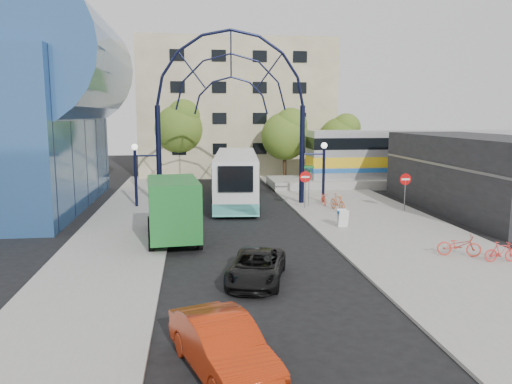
{
  "coord_description": "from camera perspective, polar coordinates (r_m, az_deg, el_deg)",
  "views": [
    {
      "loc": [
        -2.72,
        -20.62,
        6.39
      ],
      "look_at": [
        0.68,
        6.0,
        2.2
      ],
      "focal_mm": 35.0,
      "sensor_mm": 36.0,
      "label": 1
    }
  ],
  "objects": [
    {
      "name": "bike_far_b",
      "position": [
        23.95,
        26.24,
        -6.15
      ],
      "size": [
        1.5,
        0.51,
        0.88
      ],
      "primitive_type": "imported",
      "rotation": [
        0.0,
        0.0,
        1.5
      ],
      "color": "red",
      "rests_on": "sidewalk_east"
    },
    {
      "name": "apartment_block",
      "position": [
        55.8,
        -2.47,
        9.49
      ],
      "size": [
        20.0,
        12.1,
        14.0
      ],
      "color": "tan",
      "rests_on": "ground"
    },
    {
      "name": "train_platform",
      "position": [
        48.67,
        20.61,
        1.23
      ],
      "size": [
        32.0,
        5.0,
        0.8
      ],
      "primitive_type": "cube",
      "color": "gray",
      "rests_on": "ground"
    },
    {
      "name": "stop_sign",
      "position": [
        33.76,
        5.65,
        1.34
      ],
      "size": [
        0.8,
        0.07,
        2.5
      ],
      "color": "slate",
      "rests_on": "sidewalk_east"
    },
    {
      "name": "black_suv",
      "position": [
        19.36,
        0.05,
        -8.56
      ],
      "size": [
        3.01,
        4.63,
        1.19
      ],
      "primitive_type": "imported",
      "rotation": [
        0.0,
        0.0,
        -0.26
      ],
      "color": "black",
      "rests_on": "ground"
    },
    {
      "name": "red_sedan",
      "position": [
        12.95,
        -3.82,
        -17.15
      ],
      "size": [
        2.85,
        4.6,
        1.43
      ],
      "primitive_type": "imported",
      "rotation": [
        0.0,
        0.0,
        0.33
      ],
      "color": "#A22509",
      "rests_on": "ground"
    },
    {
      "name": "train_car",
      "position": [
        48.43,
        20.77,
        4.16
      ],
      "size": [
        25.1,
        3.05,
        4.2
      ],
      "color": "#B7B7BC",
      "rests_on": "train_platform"
    },
    {
      "name": "tree_north_b",
      "position": [
        50.57,
        -8.67,
        7.49
      ],
      "size": [
        5.12,
        5.12,
        8.0
      ],
      "color": "#382314",
      "rests_on": "ground"
    },
    {
      "name": "street_name_sign",
      "position": [
        34.42,
        6.08,
        1.71
      ],
      "size": [
        0.7,
        0.7,
        2.8
      ],
      "color": "slate",
      "rests_on": "sidewalk_east"
    },
    {
      "name": "commercial_block_east",
      "position": [
        36.1,
        24.01,
        1.91
      ],
      "size": [
        6.0,
        16.0,
        5.0
      ],
      "primitive_type": "cube",
      "color": "black",
      "rests_on": "ground"
    },
    {
      "name": "bike_near_a",
      "position": [
        35.3,
        7.77,
        -0.75
      ],
      "size": [
        0.69,
        1.65,
        0.85
      ],
      "primitive_type": "imported",
      "rotation": [
        0.0,
        0.0,
        -0.08
      ],
      "color": "#E74E2E",
      "rests_on": "sidewalk_east"
    },
    {
      "name": "gateway_arch",
      "position": [
        34.8,
        -2.86,
        12.43
      ],
      "size": [
        13.64,
        0.44,
        12.1
      ],
      "color": "black",
      "rests_on": "ground"
    },
    {
      "name": "bike_near_b",
      "position": [
        33.29,
        9.31,
        -1.15
      ],
      "size": [
        0.95,
        1.9,
        1.1
      ],
      "primitive_type": "imported",
      "rotation": [
        0.0,
        0.0,
        0.25
      ],
      "color": "orange",
      "rests_on": "sidewalk_east"
    },
    {
      "name": "sidewalk_east",
      "position": [
        27.59,
        15.85,
        -4.74
      ],
      "size": [
        8.0,
        56.0,
        0.12
      ],
      "primitive_type": "cube",
      "color": "gray",
      "rests_on": "ground"
    },
    {
      "name": "do_not_enter_sign",
      "position": [
        33.84,
        16.7,
        1.0
      ],
      "size": [
        0.76,
        0.07,
        2.48
      ],
      "color": "slate",
      "rests_on": "sidewalk_east"
    },
    {
      "name": "sandwich_board",
      "position": [
        28.44,
        9.89,
        -2.72
      ],
      "size": [
        0.55,
        0.61,
        0.99
      ],
      "color": "white",
      "rests_on": "sidewalk_east"
    },
    {
      "name": "green_truck",
      "position": [
        25.67,
        -9.51,
        -1.96
      ],
      "size": [
        2.95,
        6.63,
        3.25
      ],
      "rotation": [
        0.0,
        0.0,
        0.09
      ],
      "color": "black",
      "rests_on": "ground"
    },
    {
      "name": "city_bus",
      "position": [
        36.43,
        -2.29,
        1.73
      ],
      "size": [
        4.04,
        13.2,
        3.57
      ],
      "rotation": [
        0.0,
        0.0,
        -0.09
      ],
      "color": "silver",
      "rests_on": "ground"
    },
    {
      "name": "tree_north_a",
      "position": [
        47.42,
        3.49,
        6.7
      ],
      "size": [
        4.48,
        4.48,
        7.0
      ],
      "color": "#382314",
      "rests_on": "ground"
    },
    {
      "name": "tree_north_c",
      "position": [
        50.81,
        9.76,
        6.36
      ],
      "size": [
        4.16,
        4.16,
        6.5
      ],
      "color": "#382314",
      "rests_on": "ground"
    },
    {
      "name": "bike_far_a",
      "position": [
        24.13,
        22.2,
        -5.66
      ],
      "size": [
        1.98,
        1.21,
        0.98
      ],
      "primitive_type": "imported",
      "rotation": [
        0.0,
        0.0,
        1.25
      ],
      "color": "red",
      "rests_on": "sidewalk_east"
    },
    {
      "name": "transit_hall",
      "position": [
        37.78,
        -27.05,
        8.38
      ],
      "size": [
        16.5,
        18.0,
        14.5
      ],
      "color": "#2E578F",
      "rests_on": "ground"
    },
    {
      "name": "plaza_west",
      "position": [
        27.62,
        -15.0,
        -4.69
      ],
      "size": [
        5.0,
        50.0,
        0.12
      ],
      "primitive_type": "cube",
      "color": "gray",
      "rests_on": "ground"
    },
    {
      "name": "ground",
      "position": [
        21.76,
        0.22,
        -8.21
      ],
      "size": [
        120.0,
        120.0,
        0.0
      ],
      "primitive_type": "plane",
      "color": "black",
      "rests_on": "ground"
    }
  ]
}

